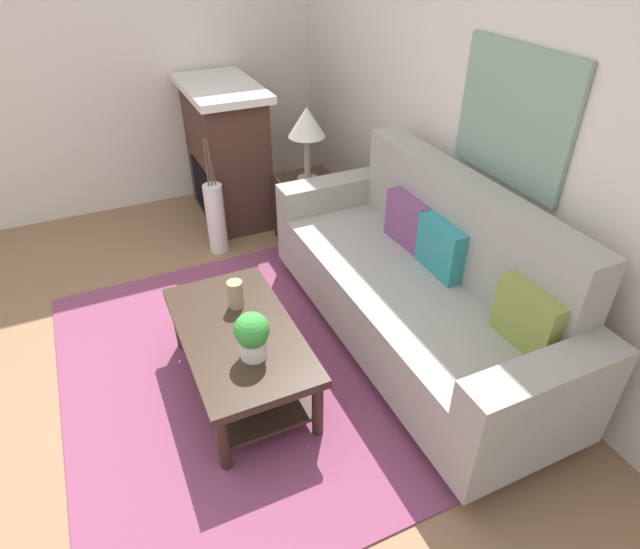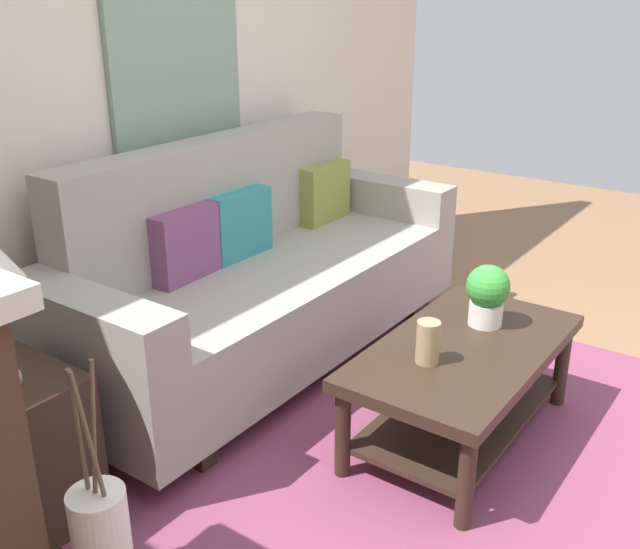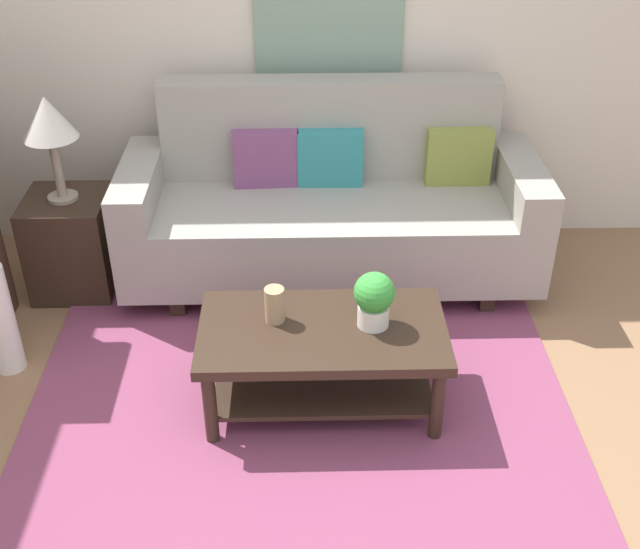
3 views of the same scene
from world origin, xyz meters
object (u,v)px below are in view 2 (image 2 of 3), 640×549
at_px(throw_pillow_plum, 185,244).
at_px(coffee_table, 463,371).
at_px(throw_pillow_teal, 238,224).
at_px(throw_pillow_olive, 324,192).
at_px(couch, 260,278).
at_px(tabletop_vase, 428,342).
at_px(side_table, 10,457).
at_px(potted_plant_tabletop, 487,293).
at_px(framed_painting, 177,64).

bearing_deg(throw_pillow_plum, coffee_table, -77.28).
relative_size(throw_pillow_teal, throw_pillow_olive, 1.00).
bearing_deg(couch, tabletop_vase, -105.15).
relative_size(throw_pillow_teal, coffee_table, 0.33).
bearing_deg(throw_pillow_teal, side_table, -170.83).
relative_size(couch, side_table, 4.06).
bearing_deg(throw_pillow_olive, potted_plant_tabletop, -114.73).
distance_m(side_table, framed_painting, 1.91).
relative_size(potted_plant_tabletop, framed_painting, 0.32).
distance_m(throw_pillow_teal, throw_pillow_olive, 0.71).
xyz_separation_m(throw_pillow_olive, side_table, (-2.15, -0.23, -0.40)).
bearing_deg(framed_painting, throw_pillow_olive, -25.58).
relative_size(throw_pillow_plum, tabletop_vase, 2.17).
relative_size(throw_pillow_teal, side_table, 0.64).
height_order(couch, potted_plant_tabletop, couch).
height_order(throw_pillow_plum, coffee_table, throw_pillow_plum).
xyz_separation_m(throw_pillow_plum, framed_painting, (0.36, 0.34, 0.73)).
bearing_deg(couch, throw_pillow_olive, 9.98).
bearing_deg(side_table, coffee_table, -36.56).
height_order(throw_pillow_olive, framed_painting, framed_painting).
height_order(throw_pillow_plum, side_table, throw_pillow_plum).
bearing_deg(potted_plant_tabletop, side_table, 147.91).
height_order(throw_pillow_plum, throw_pillow_olive, same).
relative_size(side_table, framed_painting, 0.68).
bearing_deg(tabletop_vase, framed_painting, 79.36).
xyz_separation_m(throw_pillow_olive, tabletop_vase, (-1.00, -1.18, -0.17)).
xyz_separation_m(throw_pillow_olive, coffee_table, (-0.79, -1.24, -0.37)).
bearing_deg(coffee_table, throw_pillow_teal, 86.51).
height_order(throw_pillow_olive, tabletop_vase, throw_pillow_olive).
bearing_deg(throw_pillow_teal, framed_painting, 90.00).
bearing_deg(tabletop_vase, side_table, 140.47).
bearing_deg(coffee_table, throw_pillow_plum, 102.72).
bearing_deg(couch, framed_painting, 90.00).
height_order(side_table, framed_painting, framed_painting).
relative_size(coffee_table, tabletop_vase, 6.62).
bearing_deg(framed_painting, couch, -90.00).
relative_size(throw_pillow_olive, side_table, 0.64).
xyz_separation_m(throw_pillow_teal, potted_plant_tabletop, (0.15, -1.23, -0.11)).
distance_m(throw_pillow_plum, tabletop_vase, 1.20).
distance_m(throw_pillow_teal, potted_plant_tabletop, 1.24).
bearing_deg(throw_pillow_olive, coffee_table, -122.40).
height_order(throw_pillow_teal, framed_painting, framed_painting).
height_order(throw_pillow_teal, throw_pillow_olive, same).
bearing_deg(framed_painting, throw_pillow_teal, -90.00).
relative_size(throw_pillow_plum, coffee_table, 0.33).
height_order(couch, coffee_table, couch).
height_order(couch, side_table, couch).
bearing_deg(side_table, throw_pillow_plum, 12.12).
bearing_deg(throw_pillow_plum, framed_painting, 43.76).
relative_size(throw_pillow_olive, potted_plant_tabletop, 1.37).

